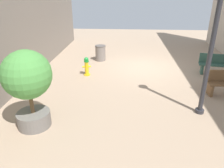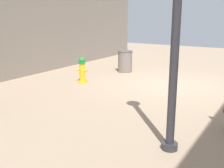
# 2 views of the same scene
# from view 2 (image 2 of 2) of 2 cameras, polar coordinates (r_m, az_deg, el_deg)

# --- Properties ---
(ground_plane) EXTENTS (23.40, 23.40, 0.00)m
(ground_plane) POSITION_cam_2_polar(r_m,az_deg,el_deg) (9.41, 12.26, -0.22)
(ground_plane) COLOR tan
(fire_hydrant) EXTENTS (0.41, 0.38, 0.87)m
(fire_hydrant) POSITION_cam_2_polar(r_m,az_deg,el_deg) (9.53, -6.12, 2.89)
(fire_hydrant) COLOR gold
(fire_hydrant) RESTS_ON ground_plane
(trash_bin) EXTENTS (0.59, 0.59, 0.86)m
(trash_bin) POSITION_cam_2_polar(r_m,az_deg,el_deg) (11.24, 2.69, 4.65)
(trash_bin) COLOR slate
(trash_bin) RESTS_ON ground_plane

